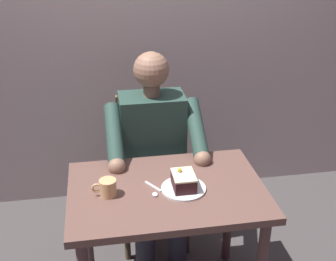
{
  "coord_description": "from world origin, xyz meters",
  "views": [
    {
      "loc": [
        0.28,
        1.7,
        1.83
      ],
      "look_at": [
        -0.02,
        -0.1,
        0.95
      ],
      "focal_mm": 46.68,
      "sensor_mm": 36.0,
      "label": 1
    }
  ],
  "objects_px": {
    "dining_table": "(167,206)",
    "dessert_spoon": "(154,191)",
    "chair": "(151,163)",
    "cake_slice": "(184,181)",
    "coffee_cup": "(108,187)",
    "seated_person": "(154,157)"
  },
  "relations": [
    {
      "from": "chair",
      "to": "cake_slice",
      "type": "bearing_deg",
      "value": 96.83
    },
    {
      "from": "chair",
      "to": "seated_person",
      "type": "height_order",
      "value": "seated_person"
    },
    {
      "from": "seated_person",
      "to": "cake_slice",
      "type": "xyz_separation_m",
      "value": [
        -0.07,
        0.45,
        0.12
      ]
    },
    {
      "from": "dessert_spoon",
      "to": "dining_table",
      "type": "bearing_deg",
      "value": -164.17
    },
    {
      "from": "cake_slice",
      "to": "coffee_cup",
      "type": "bearing_deg",
      "value": -1.87
    },
    {
      "from": "cake_slice",
      "to": "coffee_cup",
      "type": "height_order",
      "value": "cake_slice"
    },
    {
      "from": "dining_table",
      "to": "dessert_spoon",
      "type": "relative_size",
      "value": 6.7
    },
    {
      "from": "dining_table",
      "to": "chair",
      "type": "bearing_deg",
      "value": -90.0
    },
    {
      "from": "chair",
      "to": "dessert_spoon",
      "type": "bearing_deg",
      "value": 84.16
    },
    {
      "from": "chair",
      "to": "coffee_cup",
      "type": "relative_size",
      "value": 7.94
    },
    {
      "from": "seated_person",
      "to": "chair",
      "type": "bearing_deg",
      "value": -90.0
    },
    {
      "from": "dining_table",
      "to": "cake_slice",
      "type": "height_order",
      "value": "cake_slice"
    },
    {
      "from": "coffee_cup",
      "to": "dessert_spoon",
      "type": "height_order",
      "value": "coffee_cup"
    },
    {
      "from": "cake_slice",
      "to": "dessert_spoon",
      "type": "distance_m",
      "value": 0.14
    },
    {
      "from": "cake_slice",
      "to": "dessert_spoon",
      "type": "height_order",
      "value": "cake_slice"
    },
    {
      "from": "dining_table",
      "to": "dessert_spoon",
      "type": "height_order",
      "value": "dessert_spoon"
    },
    {
      "from": "seated_person",
      "to": "cake_slice",
      "type": "distance_m",
      "value": 0.47
    },
    {
      "from": "chair",
      "to": "dessert_spoon",
      "type": "relative_size",
      "value": 6.56
    },
    {
      "from": "dining_table",
      "to": "chair",
      "type": "height_order",
      "value": "chair"
    },
    {
      "from": "seated_person",
      "to": "dining_table",
      "type": "bearing_deg",
      "value": 90.0
    },
    {
      "from": "dining_table",
      "to": "chair",
      "type": "distance_m",
      "value": 0.61
    },
    {
      "from": "seated_person",
      "to": "coffee_cup",
      "type": "bearing_deg",
      "value": 57.77
    }
  ]
}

